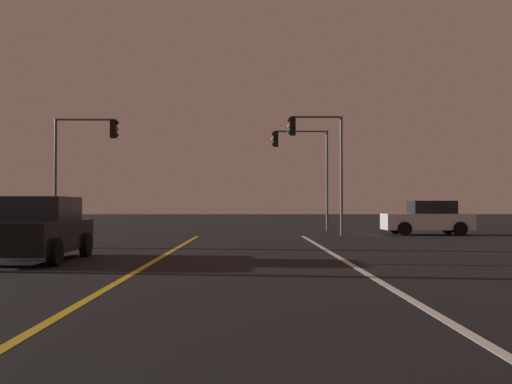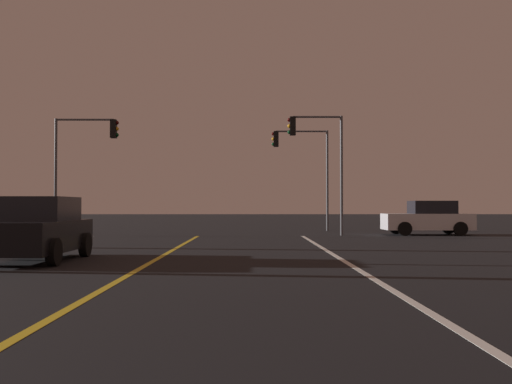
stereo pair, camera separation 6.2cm
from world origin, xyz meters
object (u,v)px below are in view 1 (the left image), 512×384
at_px(car_crossing_side, 428,218).
at_px(car_oncoming, 39,230).
at_px(traffic_light_near_left, 85,149).
at_px(traffic_light_far_right, 301,156).
at_px(traffic_light_near_right, 317,148).

distance_m(car_crossing_side, car_oncoming, 20.02).
distance_m(traffic_light_near_left, traffic_light_far_right, 12.30).
distance_m(car_oncoming, traffic_light_near_left, 13.83).
xyz_separation_m(car_oncoming, traffic_light_near_left, (-2.45, 13.18, 3.40)).
height_order(car_oncoming, traffic_light_far_right, traffic_light_far_right).
bearing_deg(car_crossing_side, traffic_light_near_left, 2.16).
bearing_deg(car_oncoming, car_crossing_side, 133.65).
bearing_deg(car_oncoming, traffic_light_far_right, 155.39).
xyz_separation_m(car_crossing_side, traffic_light_far_right, (-5.93, 4.86, 3.49)).
distance_m(car_oncoming, traffic_light_far_right, 20.84).
bearing_deg(traffic_light_far_right, traffic_light_near_right, 93.11).
relative_size(car_oncoming, traffic_light_far_right, 0.74).
height_order(car_oncoming, traffic_light_near_right, traffic_light_near_right).
relative_size(car_crossing_side, traffic_light_near_left, 0.75).
distance_m(traffic_light_near_right, traffic_light_near_left, 11.30).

